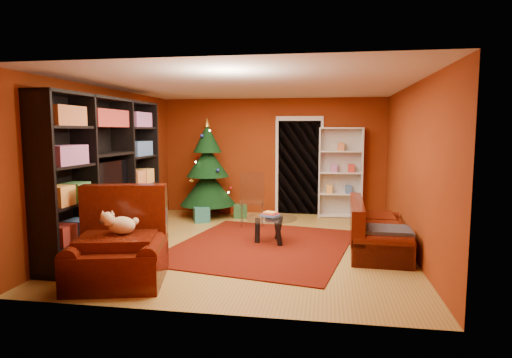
% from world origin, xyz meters
% --- Properties ---
extents(floor, '(5.00, 5.50, 0.05)m').
position_xyz_m(floor, '(0.00, 0.00, -0.03)').
color(floor, olive).
rests_on(floor, ground).
extents(ceiling, '(5.00, 5.50, 0.05)m').
position_xyz_m(ceiling, '(0.00, 0.00, 2.62)').
color(ceiling, silver).
rests_on(ceiling, wall_back).
extents(wall_back, '(5.00, 0.05, 2.60)m').
position_xyz_m(wall_back, '(0.00, 2.77, 1.30)').
color(wall_back, maroon).
rests_on(wall_back, ground).
extents(wall_left, '(0.05, 5.50, 2.60)m').
position_xyz_m(wall_left, '(-2.52, 0.00, 1.30)').
color(wall_left, maroon).
rests_on(wall_left, ground).
extents(wall_right, '(0.05, 5.50, 2.60)m').
position_xyz_m(wall_right, '(2.52, 0.00, 1.30)').
color(wall_right, maroon).
rests_on(wall_right, ground).
extents(doorway, '(1.06, 0.60, 2.16)m').
position_xyz_m(doorway, '(0.60, 2.73, 1.05)').
color(doorway, black).
rests_on(doorway, floor).
extents(rug, '(3.21, 3.56, 0.02)m').
position_xyz_m(rug, '(0.17, -0.10, 0.01)').
color(rug, '#551006').
rests_on(rug, floor).
extents(media_unit, '(0.56, 3.14, 2.40)m').
position_xyz_m(media_unit, '(-2.27, -0.57, 1.20)').
color(media_unit, black).
rests_on(media_unit, floor).
extents(christmas_tree, '(1.48, 1.48, 2.17)m').
position_xyz_m(christmas_tree, '(-1.35, 2.13, 1.05)').
color(christmas_tree, black).
rests_on(christmas_tree, floor).
extents(gift_box_teal, '(0.41, 0.41, 0.31)m').
position_xyz_m(gift_box_teal, '(-1.33, 1.56, 0.15)').
color(gift_box_teal, '#237171').
rests_on(gift_box_teal, floor).
extents(gift_box_green, '(0.35, 0.35, 0.29)m').
position_xyz_m(gift_box_green, '(-0.63, 2.12, 0.14)').
color(gift_box_green, '#235228').
rests_on(gift_box_green, floor).
extents(gift_box_red, '(0.25, 0.25, 0.24)m').
position_xyz_m(gift_box_red, '(-1.04, 2.59, 0.12)').
color(gift_box_red, maroon).
rests_on(gift_box_red, floor).
extents(white_bookshelf, '(0.94, 0.37, 2.00)m').
position_xyz_m(white_bookshelf, '(1.51, 2.57, 0.97)').
color(white_bookshelf, white).
rests_on(white_bookshelf, floor).
extents(armchair, '(1.47, 1.47, 0.95)m').
position_xyz_m(armchair, '(-1.35, -2.01, 0.48)').
color(armchair, '#3A0E06').
rests_on(armchair, rug).
extents(dog, '(0.46, 0.39, 0.31)m').
position_xyz_m(dog, '(-1.31, -1.95, 0.71)').
color(dog, beige).
rests_on(dog, armchair).
extents(sofa, '(0.92, 1.91, 0.80)m').
position_xyz_m(sofa, '(2.02, -0.07, 0.40)').
color(sofa, '#3A0E06').
rests_on(sofa, rug).
extents(coffee_table, '(1.15, 1.15, 0.54)m').
position_xyz_m(coffee_table, '(0.31, 0.11, 0.23)').
color(coffee_table, gray).
rests_on(coffee_table, rug).
extents(acrylic_chair, '(0.56, 0.60, 0.96)m').
position_xyz_m(acrylic_chair, '(-0.23, 1.33, 0.48)').
color(acrylic_chair, '#66605B').
rests_on(acrylic_chair, rug).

